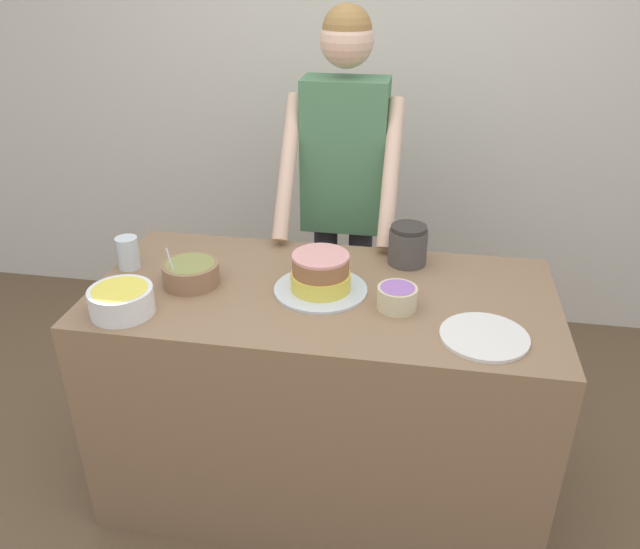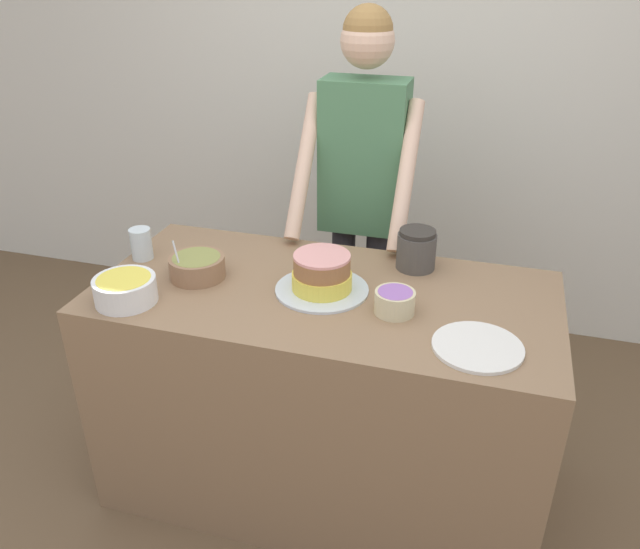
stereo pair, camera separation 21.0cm
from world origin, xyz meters
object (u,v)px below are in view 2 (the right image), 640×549
(cake, at_px, (322,275))
(drinking_glass, at_px, (141,244))
(frosting_bowl_yellow, at_px, (125,289))
(ceramic_plate, at_px, (478,347))
(frosting_bowl_olive, at_px, (197,266))
(person_baker, at_px, (363,174))
(stoneware_jar, at_px, (416,249))
(frosting_bowl_purple, at_px, (395,301))

(cake, xyz_separation_m, drinking_glass, (-0.73, 0.05, -0.00))
(cake, height_order, frosting_bowl_yellow, cake)
(ceramic_plate, bearing_deg, frosting_bowl_olive, 169.71)
(person_baker, relative_size, stoneware_jar, 11.70)
(frosting_bowl_yellow, bearing_deg, frosting_bowl_purple, 11.86)
(frosting_bowl_olive, distance_m, ceramic_plate, 1.03)
(frosting_bowl_purple, height_order, frosting_bowl_olive, frosting_bowl_olive)
(frosting_bowl_yellow, distance_m, drinking_glass, 0.33)
(cake, xyz_separation_m, frosting_bowl_olive, (-0.46, -0.03, -0.02))
(frosting_bowl_purple, bearing_deg, stoneware_jar, 87.29)
(frosting_bowl_purple, height_order, frosting_bowl_yellow, frosting_bowl_yellow)
(frosting_bowl_purple, bearing_deg, drinking_glass, 172.85)
(person_baker, xyz_separation_m, drinking_glass, (-0.72, -0.62, -0.15))
(frosting_bowl_purple, bearing_deg, cake, 164.90)
(frosting_bowl_olive, bearing_deg, person_baker, 57.55)
(frosting_bowl_yellow, xyz_separation_m, frosting_bowl_olive, (0.15, 0.23, -0.00))
(ceramic_plate, height_order, stoneware_jar, stoneware_jar)
(frosting_bowl_purple, bearing_deg, frosting_bowl_olive, 176.40)
(person_baker, xyz_separation_m, stoneware_jar, (0.30, -0.40, -0.13))
(person_baker, height_order, cake, person_baker)
(cake, height_order, ceramic_plate, cake)
(cake, bearing_deg, person_baker, 91.36)
(frosting_bowl_purple, distance_m, frosting_bowl_yellow, 0.90)
(frosting_bowl_yellow, bearing_deg, ceramic_plate, 2.38)
(drinking_glass, relative_size, ceramic_plate, 0.44)
(person_baker, height_order, stoneware_jar, person_baker)
(frosting_bowl_olive, bearing_deg, drinking_glass, 163.66)
(frosting_bowl_purple, distance_m, stoneware_jar, 0.35)
(frosting_bowl_yellow, height_order, drinking_glass, drinking_glass)
(ceramic_plate, bearing_deg, cake, 159.01)
(stoneware_jar, bearing_deg, cake, -136.42)
(frosting_bowl_olive, relative_size, ceramic_plate, 0.74)
(person_baker, height_order, frosting_bowl_purple, person_baker)
(ceramic_plate, bearing_deg, frosting_bowl_purple, 153.70)
(drinking_glass, bearing_deg, frosting_bowl_yellow, -68.60)
(frosting_bowl_purple, height_order, stoneware_jar, stoneware_jar)
(cake, relative_size, frosting_bowl_yellow, 1.57)
(cake, bearing_deg, frosting_bowl_purple, -15.10)
(frosting_bowl_yellow, relative_size, stoneware_jar, 1.38)
(ceramic_plate, bearing_deg, drinking_glass, 168.40)
(person_baker, xyz_separation_m, frosting_bowl_olive, (-0.45, -0.70, -0.16))
(person_baker, distance_m, frosting_bowl_olive, 0.85)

